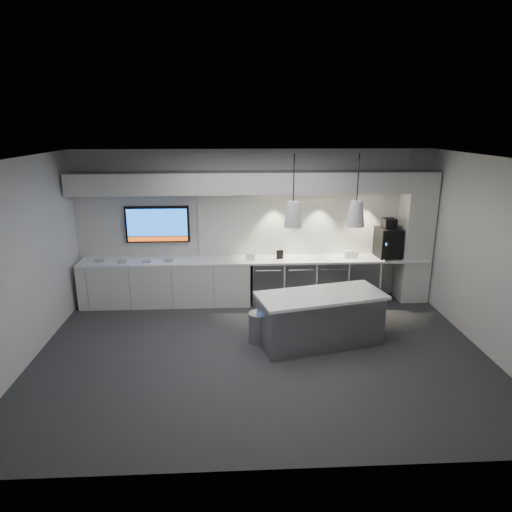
{
  "coord_description": "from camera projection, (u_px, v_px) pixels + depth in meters",
  "views": [
    {
      "loc": [
        -0.42,
        -6.42,
        3.46
      ],
      "look_at": [
        -0.03,
        1.1,
        1.27
      ],
      "focal_mm": 32.0,
      "sensor_mm": 36.0,
      "label": 1
    }
  ],
  "objects": [
    {
      "name": "floor",
      "position": [
        261.0,
        353.0,
        7.14
      ],
      "size": [
        7.0,
        7.0,
        0.0
      ],
      "primitive_type": "plane",
      "color": "#303033",
      "rests_on": "ground"
    },
    {
      "name": "wall_right",
      "position": [
        492.0,
        258.0,
        6.9
      ],
      "size": [
        0.0,
        7.0,
        7.0
      ],
      "primitive_type": "plane",
      "rotation": [
        1.57,
        0.0,
        -1.57
      ],
      "color": "silver",
      "rests_on": "floor"
    },
    {
      "name": "tray_d",
      "position": [
        169.0,
        260.0,
        8.86
      ],
      "size": [
        0.2,
        0.2,
        0.02
      ],
      "primitive_type": "cube",
      "rotation": [
        0.0,
        0.0,
        -0.32
      ],
      "color": "#979797",
      "rests_on": "back_counter"
    },
    {
      "name": "wall_tv",
      "position": [
        157.0,
        224.0,
        8.96
      ],
      "size": [
        1.25,
        0.07,
        0.72
      ],
      "color": "black",
      "rests_on": "wall_back"
    },
    {
      "name": "soffit",
      "position": [
        254.0,
        182.0,
        8.58
      ],
      "size": [
        6.9,
        0.6,
        0.4
      ],
      "primitive_type": "cube",
      "color": "silver",
      "rests_on": "wall_back"
    },
    {
      "name": "fridge_unit_c",
      "position": [
        329.0,
        280.0,
        9.18
      ],
      "size": [
        0.6,
        0.61,
        0.85
      ],
      "primitive_type": "cube",
      "color": "gray",
      "rests_on": "floor"
    },
    {
      "name": "wall_front",
      "position": [
        279.0,
        338.0,
        4.33
      ],
      "size": [
        7.0,
        0.0,
        7.0
      ],
      "primitive_type": "plane",
      "rotation": [
        -1.57,
        0.0,
        0.0
      ],
      "color": "silver",
      "rests_on": "floor"
    },
    {
      "name": "bin",
      "position": [
        259.0,
        327.0,
        7.5
      ],
      "size": [
        0.36,
        0.36,
        0.49
      ],
      "primitive_type": "cylinder",
      "rotation": [
        0.0,
        0.0,
        -0.03
      ],
      "color": "gray",
      "rests_on": "floor"
    },
    {
      "name": "island",
      "position": [
        320.0,
        319.0,
        7.36
      ],
      "size": [
        2.16,
        1.31,
        0.85
      ],
      "rotation": [
        0.0,
        0.0,
        0.24
      ],
      "color": "gray",
      "rests_on": "floor"
    },
    {
      "name": "ceiling",
      "position": [
        262.0,
        158.0,
        6.3
      ],
      "size": [
        7.0,
        7.0,
        0.0
      ],
      "primitive_type": "plane",
      "rotation": [
        3.14,
        0.0,
        0.0
      ],
      "color": "black",
      "rests_on": "wall_back"
    },
    {
      "name": "fridge_unit_d",
      "position": [
        360.0,
        280.0,
        9.22
      ],
      "size": [
        0.6,
        0.61,
        0.85
      ],
      "primitive_type": "cube",
      "color": "gray",
      "rests_on": "floor"
    },
    {
      "name": "left_base_cabinets",
      "position": [
        166.0,
        283.0,
        9.02
      ],
      "size": [
        3.3,
        0.63,
        0.86
      ],
      "primitive_type": "cube",
      "color": "silver",
      "rests_on": "floor"
    },
    {
      "name": "column",
      "position": [
        415.0,
        237.0,
        9.05
      ],
      "size": [
        0.55,
        0.55,
        2.6
      ],
      "primitive_type": "cube",
      "color": "silver",
      "rests_on": "floor"
    },
    {
      "name": "fridge_unit_a",
      "position": [
        267.0,
        281.0,
        9.12
      ],
      "size": [
        0.6,
        0.61,
        0.85
      ],
      "primitive_type": "cube",
      "color": "gray",
      "rests_on": "floor"
    },
    {
      "name": "pendant_left",
      "position": [
        293.0,
        214.0,
        6.86
      ],
      "size": [
        0.27,
        0.27,
        1.09
      ],
      "color": "silver",
      "rests_on": "ceiling"
    },
    {
      "name": "fridge_unit_b",
      "position": [
        298.0,
        281.0,
        9.15
      ],
      "size": [
        0.6,
        0.61,
        0.85
      ],
      "primitive_type": "cube",
      "color": "gray",
      "rests_on": "floor"
    },
    {
      "name": "backsplash",
      "position": [
        313.0,
        223.0,
        9.15
      ],
      "size": [
        4.6,
        0.03,
        1.3
      ],
      "primitive_type": "cube",
      "color": "silver",
      "rests_on": "wall_back"
    },
    {
      "name": "back_counter",
      "position": [
        255.0,
        260.0,
        8.98
      ],
      "size": [
        6.8,
        0.65,
        0.04
      ],
      "primitive_type": "cube",
      "color": "white",
      "rests_on": "left_base_cabinets"
    },
    {
      "name": "wall_back",
      "position": [
        254.0,
        226.0,
        9.12
      ],
      "size": [
        7.0,
        0.0,
        7.0
      ],
      "primitive_type": "plane",
      "rotation": [
        1.57,
        0.0,
        0.0
      ],
      "color": "silver",
      "rests_on": "floor"
    },
    {
      "name": "wall_left",
      "position": [
        19.0,
        266.0,
        6.55
      ],
      "size": [
        0.0,
        7.0,
        7.0
      ],
      "primitive_type": "plane",
      "rotation": [
        1.57,
        0.0,
        1.57
      ],
      "color": "silver",
      "rests_on": "floor"
    },
    {
      "name": "tray_b",
      "position": [
        122.0,
        262.0,
        8.76
      ],
      "size": [
        0.2,
        0.2,
        0.02
      ],
      "primitive_type": "cube",
      "rotation": [
        0.0,
        0.0,
        0.29
      ],
      "color": "#979797",
      "rests_on": "back_counter"
    },
    {
      "name": "coffee_machine",
      "position": [
        388.0,
        241.0,
        9.05
      ],
      "size": [
        0.46,
        0.63,
        0.78
      ],
      "rotation": [
        0.0,
        0.0,
        0.07
      ],
      "color": "black",
      "rests_on": "back_counter"
    },
    {
      "name": "cup_cluster",
      "position": [
        351.0,
        254.0,
        9.04
      ],
      "size": [
        0.26,
        0.17,
        0.14
      ],
      "primitive_type": null,
      "color": "white",
      "rests_on": "back_counter"
    },
    {
      "name": "tray_a",
      "position": [
        99.0,
        261.0,
        8.81
      ],
      "size": [
        0.2,
        0.2,
        0.02
      ],
      "primitive_type": "cube",
      "rotation": [
        0.0,
        0.0,
        0.3
      ],
      "color": "#979797",
      "rests_on": "back_counter"
    },
    {
      "name": "sign_black",
      "position": [
        280.0,
        255.0,
        8.95
      ],
      "size": [
        0.14,
        0.05,
        0.18
      ],
      "primitive_type": "cube",
      "rotation": [
        0.0,
        0.0,
        0.25
      ],
      "color": "black",
      "rests_on": "back_counter"
    },
    {
      "name": "pendant_right",
      "position": [
        356.0,
        213.0,
        6.9
      ],
      "size": [
        0.27,
        0.27,
        1.09
      ],
      "color": "silver",
      "rests_on": "ceiling"
    },
    {
      "name": "tray_c",
      "position": [
        147.0,
        261.0,
        8.78
      ],
      "size": [
        0.17,
        0.17,
        0.02
      ],
      "primitive_type": "cube",
      "rotation": [
        0.0,
        0.0,
        0.07
      ],
      "color": "#979797",
      "rests_on": "back_counter"
    },
    {
      "name": "sign_white",
      "position": [
        250.0,
        257.0,
        8.86
      ],
      "size": [
        0.18,
        0.03,
        0.14
      ],
      "primitive_type": "cube",
      "rotation": [
        0.0,
        0.0,
        -0.07
      ],
      "color": "white",
      "rests_on": "back_counter"
    }
  ]
}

